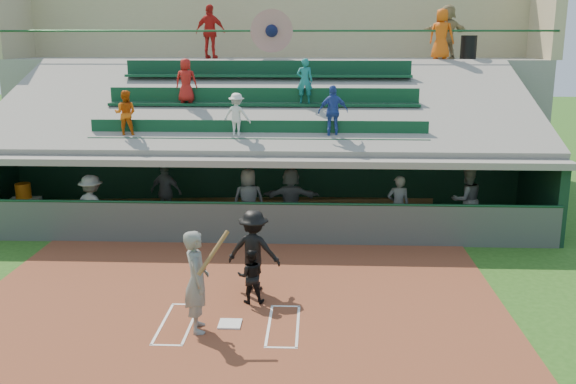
{
  "coord_description": "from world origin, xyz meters",
  "views": [
    {
      "loc": [
        1.62,
        -11.28,
        5.37
      ],
      "look_at": [
        0.96,
        3.5,
        1.8
      ],
      "focal_mm": 40.0,
      "sensor_mm": 36.0,
      "label": 1
    }
  ],
  "objects_px": {
    "batter_at_plate": "(197,281)",
    "catcher": "(251,276)",
    "home_plate": "(230,324)",
    "water_cooler": "(23,191)",
    "trash_bin": "(469,48)",
    "white_table": "(25,211)"
  },
  "relations": [
    {
      "from": "home_plate",
      "to": "trash_bin",
      "type": "xyz_separation_m",
      "value": [
        6.98,
        12.26,
        4.99
      ]
    },
    {
      "from": "home_plate",
      "to": "water_cooler",
      "type": "bearing_deg",
      "value": 136.48
    },
    {
      "from": "batter_at_plate",
      "to": "trash_bin",
      "type": "relative_size",
      "value": 2.32
    },
    {
      "from": "batter_at_plate",
      "to": "catcher",
      "type": "relative_size",
      "value": 1.71
    },
    {
      "from": "batter_at_plate",
      "to": "white_table",
      "type": "distance_m",
      "value": 9.3
    },
    {
      "from": "white_table",
      "to": "trash_bin",
      "type": "bearing_deg",
      "value": 12.98
    },
    {
      "from": "home_plate",
      "to": "water_cooler",
      "type": "distance_m",
      "value": 9.63
    },
    {
      "from": "white_table",
      "to": "batter_at_plate",
      "type": "bearing_deg",
      "value": -56.33
    },
    {
      "from": "batter_at_plate",
      "to": "water_cooler",
      "type": "relative_size",
      "value": 4.41
    },
    {
      "from": "trash_bin",
      "to": "white_table",
      "type": "bearing_deg",
      "value": -157.57
    },
    {
      "from": "water_cooler",
      "to": "trash_bin",
      "type": "xyz_separation_m",
      "value": [
        13.92,
        5.67,
        4.02
      ]
    },
    {
      "from": "home_plate",
      "to": "catcher",
      "type": "bearing_deg",
      "value": 74.71
    },
    {
      "from": "water_cooler",
      "to": "trash_bin",
      "type": "distance_m",
      "value": 15.56
    },
    {
      "from": "white_table",
      "to": "water_cooler",
      "type": "distance_m",
      "value": 0.6
    },
    {
      "from": "batter_at_plate",
      "to": "catcher",
      "type": "xyz_separation_m",
      "value": [
        0.86,
        1.33,
        -0.4
      ]
    },
    {
      "from": "white_table",
      "to": "catcher",
      "type": "bearing_deg",
      "value": -46.53
    },
    {
      "from": "batter_at_plate",
      "to": "catcher",
      "type": "height_order",
      "value": "batter_at_plate"
    },
    {
      "from": "white_table",
      "to": "trash_bin",
      "type": "height_order",
      "value": "trash_bin"
    },
    {
      "from": "home_plate",
      "to": "catcher",
      "type": "distance_m",
      "value": 1.26
    },
    {
      "from": "white_table",
      "to": "water_cooler",
      "type": "relative_size",
      "value": 1.92
    },
    {
      "from": "batter_at_plate",
      "to": "trash_bin",
      "type": "xyz_separation_m",
      "value": [
        7.54,
        12.51,
        4.02
      ]
    },
    {
      "from": "home_plate",
      "to": "white_table",
      "type": "height_order",
      "value": "white_table"
    }
  ]
}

